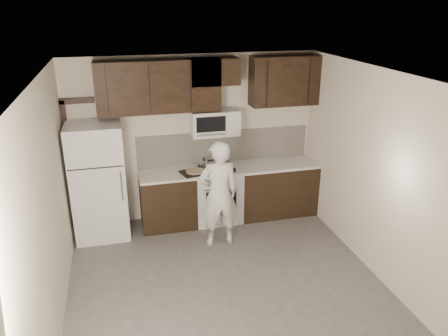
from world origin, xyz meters
name	(u,v)px	position (x,y,z in m)	size (l,w,h in m)	color
floor	(229,290)	(0.00, 0.00, 0.00)	(4.50, 4.50, 0.00)	#4F4D4A
back_wall	(194,139)	(0.00, 2.25, 1.35)	(4.00, 4.00, 0.00)	beige
ceiling	(230,78)	(0.00, 0.00, 2.70)	(4.50, 4.50, 0.00)	white
counter_run	(234,192)	(0.60, 1.94, 0.46)	(2.95, 0.64, 0.91)	black
stove	(217,194)	(0.30, 1.94, 0.46)	(0.76, 0.66, 0.94)	silver
backsplash	(224,146)	(0.50, 2.24, 1.18)	(2.90, 0.02, 0.54)	beige
upper_cabinets	(208,83)	(0.21, 2.08, 2.28)	(3.48, 0.35, 0.78)	black
microwave	(215,123)	(0.30, 2.06, 1.65)	(0.76, 0.42, 0.40)	silver
refrigerator	(99,181)	(-1.55, 1.89, 0.90)	(0.80, 0.76, 1.80)	silver
door_trim	(72,155)	(-1.92, 2.21, 1.25)	(0.50, 0.08, 2.12)	black
saucepan	(204,163)	(0.12, 2.09, 0.97)	(0.27, 0.16, 0.15)	silver
baking_tray	(195,172)	(-0.08, 1.84, 0.92)	(0.43, 0.32, 0.02)	black
pizza	(195,171)	(-0.08, 1.84, 0.94)	(0.29, 0.29, 0.02)	tan
person	(219,194)	(0.15, 1.18, 0.81)	(0.59, 0.39, 1.63)	white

